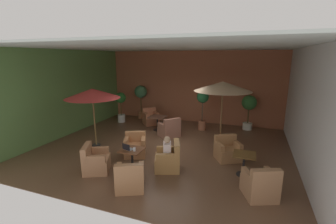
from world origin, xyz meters
name	(u,v)px	position (x,y,z in m)	size (l,w,h in m)	color
ground_plane	(164,147)	(0.00, 0.00, -0.01)	(9.47, 8.32, 0.02)	brown
wall_back_brick	(192,87)	(0.00, 4.12, 1.90)	(9.47, 0.08, 3.79)	#9A5538
wall_left_accent	(66,93)	(-4.70, 0.00, 1.90)	(0.08, 8.32, 3.79)	#5A8544
wall_right_plain	(306,109)	(4.70, 0.00, 1.90)	(0.08, 8.32, 3.79)	silver
ceiling_slab	(164,47)	(0.00, 0.00, 3.82)	(9.47, 8.32, 0.06)	silver
cafe_table_front_left	(132,155)	(-0.26, -2.11, 0.49)	(0.68, 0.68, 0.68)	black
armchair_front_left_north	(135,147)	(-0.71, -1.08, 0.31)	(0.99, 1.00, 0.81)	#B37749
armchair_front_left_east	(95,162)	(-1.27, -2.61, 0.32)	(1.02, 1.05, 0.86)	#B07952
armchair_front_left_south	(130,178)	(0.23, -3.13, 0.31)	(0.99, 1.00, 0.83)	#A9734A
armchair_front_left_west	(169,160)	(0.81, -1.71, 0.33)	(0.97, 0.96, 0.91)	#AB7A42
cafe_table_front_right	(244,160)	(3.04, -1.28, 0.49)	(0.65, 0.65, 0.68)	black
armchair_front_right_north	(228,151)	(2.46, -0.29, 0.30)	(1.03, 1.01, 0.82)	#A47146
armchair_front_right_east	(260,185)	(3.48, -2.33, 0.33)	(0.98, 1.01, 0.89)	#A87650
cafe_table_mid_center	(157,120)	(-1.11, 1.94, 0.52)	(0.77, 0.77, 0.68)	black
armchair_mid_center_north	(169,130)	(-0.24, 1.24, 0.32)	(1.08, 1.09, 0.88)	#A46A56
armchair_mid_center_east	(150,118)	(-1.86, 2.76, 0.32)	(1.03, 1.03, 0.85)	#B26847
patio_umbrella_tall_red	(223,87)	(1.99, 1.23, 2.33)	(2.26, 2.26, 2.54)	#2D2D2D
patio_umbrella_center_beige	(92,94)	(-2.57, -0.87, 2.11)	(2.07, 2.07, 2.31)	#2D2D2D
potted_tree_left_corner	(203,104)	(0.90, 2.74, 1.26)	(0.57, 0.57, 1.90)	#A96041
potted_tree_mid_left	(141,95)	(-2.86, 3.68, 1.39)	(0.70, 0.70, 1.91)	#AC6841
potted_tree_mid_right	(249,106)	(2.98, 3.57, 1.15)	(0.70, 0.70, 1.69)	silver
potted_tree_right_corner	(121,103)	(-3.53, 2.60, 1.05)	(0.57, 0.57, 1.63)	silver
patron_blue_shirt	(167,148)	(0.77, -1.73, 0.73)	(0.34, 0.42, 0.65)	silver
iced_drink_cup	(134,149)	(-0.12, -2.21, 0.73)	(0.08, 0.08, 0.11)	white
open_laptop	(128,148)	(-0.37, -2.18, 0.73)	(0.36, 0.30, 0.20)	#9EA0A5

